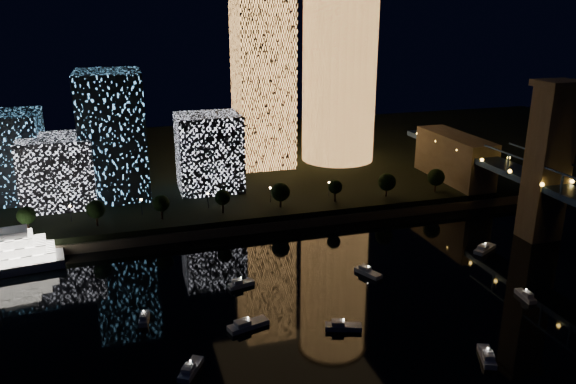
# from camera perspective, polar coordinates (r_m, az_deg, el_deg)

# --- Properties ---
(ground) EXTENTS (520.00, 520.00, 0.00)m
(ground) POSITION_cam_1_polar(r_m,az_deg,el_deg) (126.64, 15.42, -16.22)
(ground) COLOR black
(ground) RESTS_ON ground
(far_bank) EXTENTS (420.00, 160.00, 5.00)m
(far_bank) POSITION_cam_1_polar(r_m,az_deg,el_deg) (262.76, -3.00, 3.25)
(far_bank) COLOR black
(far_bank) RESTS_ON ground
(seawall) EXTENTS (420.00, 6.00, 3.00)m
(seawall) POSITION_cam_1_polar(r_m,az_deg,el_deg) (191.77, 2.61, -2.81)
(seawall) COLOR #6B5E4C
(seawall) RESTS_ON ground
(tower_cylindrical) EXTENTS (34.00, 34.00, 89.59)m
(tower_cylindrical) POSITION_cam_1_polar(r_m,az_deg,el_deg) (248.56, 5.28, 13.45)
(tower_cylindrical) COLOR #FAA450
(tower_cylindrical) RESTS_ON far_bank
(tower_rectangular) EXTENTS (22.96, 22.96, 73.04)m
(tower_rectangular) POSITION_cam_1_polar(r_m,az_deg,el_deg) (239.36, -2.56, 11.31)
(tower_rectangular) COLOR #FAA450
(tower_rectangular) RESTS_ON far_bank
(midrise_blocks) EXTENTS (91.57, 35.06, 44.57)m
(midrise_blocks) POSITION_cam_1_polar(r_m,az_deg,el_deg) (211.89, -18.73, 4.19)
(midrise_blocks) COLOR white
(midrise_blocks) RESTS_ON far_bank
(motorboats) EXTENTS (113.15, 76.70, 2.78)m
(motorboats) POSITION_cam_1_polar(r_m,az_deg,el_deg) (129.83, 5.92, -14.23)
(motorboats) COLOR silver
(motorboats) RESTS_ON ground
(esplanade_trees) EXTENTS (166.10, 6.51, 8.75)m
(esplanade_trees) POSITION_cam_1_polar(r_m,az_deg,el_deg) (188.09, -4.91, -0.39)
(esplanade_trees) COLOR black
(esplanade_trees) RESTS_ON far_bank
(street_lamps) EXTENTS (132.70, 0.70, 5.65)m
(street_lamps) POSITION_cam_1_polar(r_m,az_deg,el_deg) (192.56, -8.14, -0.51)
(street_lamps) COLOR black
(street_lamps) RESTS_ON far_bank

